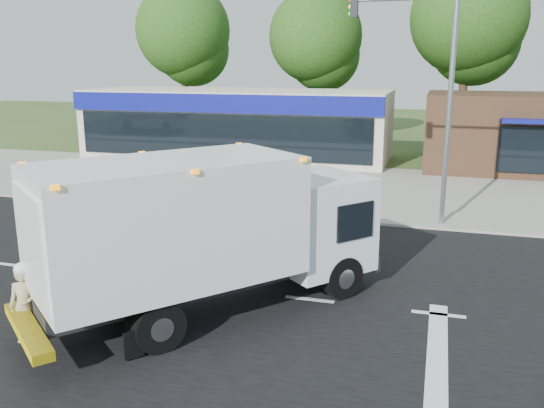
# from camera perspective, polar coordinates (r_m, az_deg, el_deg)

# --- Properties ---
(ground) EXTENTS (120.00, 120.00, 0.00)m
(ground) POSITION_cam_1_polar(r_m,az_deg,el_deg) (14.13, 3.75, -9.47)
(ground) COLOR #385123
(ground) RESTS_ON ground
(road_asphalt) EXTENTS (60.00, 14.00, 0.02)m
(road_asphalt) POSITION_cam_1_polar(r_m,az_deg,el_deg) (14.12, 3.75, -9.45)
(road_asphalt) COLOR black
(road_asphalt) RESTS_ON ground
(sidewalk) EXTENTS (60.00, 2.40, 0.12)m
(sidewalk) POSITION_cam_1_polar(r_m,az_deg,el_deg) (21.77, 8.50, -0.99)
(sidewalk) COLOR gray
(sidewalk) RESTS_ON ground
(parking_apron) EXTENTS (60.00, 9.00, 0.02)m
(parking_apron) POSITION_cam_1_polar(r_m,az_deg,el_deg) (27.39, 10.20, 1.90)
(parking_apron) COLOR gray
(parking_apron) RESTS_ON ground
(lane_markings) EXTENTS (55.20, 7.00, 0.01)m
(lane_markings) POSITION_cam_1_polar(r_m,az_deg,el_deg) (12.70, 8.47, -12.31)
(lane_markings) COLOR silver
(lane_markings) RESTS_ON road_asphalt
(ems_box_truck) EXTENTS (7.20, 7.90, 3.63)m
(ems_box_truck) POSITION_cam_1_polar(r_m,az_deg,el_deg) (12.82, -6.48, -2.04)
(ems_box_truck) COLOR black
(ems_box_truck) RESTS_ON ground
(emergency_worker) EXTENTS (0.69, 0.63, 1.70)m
(emergency_worker) POSITION_cam_1_polar(r_m,az_deg,el_deg) (12.86, -23.33, -8.99)
(emergency_worker) COLOR tan
(emergency_worker) RESTS_ON ground
(retail_strip_mall) EXTENTS (18.00, 6.20, 4.00)m
(retail_strip_mall) POSITION_cam_1_polar(r_m,az_deg,el_deg) (34.85, -3.52, 7.96)
(retail_strip_mall) COLOR beige
(retail_strip_mall) RESTS_ON ground
(brown_storefront) EXTENTS (10.00, 6.70, 4.00)m
(brown_storefront) POSITION_cam_1_polar(r_m,az_deg,el_deg) (33.12, 23.74, 6.50)
(brown_storefront) COLOR #382316
(brown_storefront) RESTS_ON ground
(traffic_signal_pole) EXTENTS (3.51, 0.25, 8.00)m
(traffic_signal_pole) POSITION_cam_1_polar(r_m,az_deg,el_deg) (20.29, 15.48, 11.51)
(traffic_signal_pole) COLOR gray
(traffic_signal_pole) RESTS_ON ground
(background_trees) EXTENTS (36.77, 7.39, 12.10)m
(background_trees) POSITION_cam_1_polar(r_m,az_deg,el_deg) (41.04, 11.74, 16.11)
(background_trees) COLOR #332114
(background_trees) RESTS_ON ground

